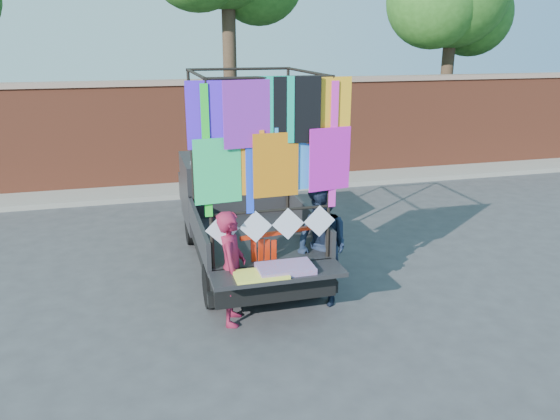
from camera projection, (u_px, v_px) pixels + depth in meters
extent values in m
plane|color=#38383A|center=(267.00, 308.00, 7.53)|extent=(90.00, 90.00, 0.00)
cube|color=brown|center=(200.00, 135.00, 13.60)|extent=(30.00, 0.35, 2.50)
cube|color=gray|center=(198.00, 82.00, 13.21)|extent=(30.00, 0.45, 0.12)
cube|color=gray|center=(206.00, 188.00, 13.31)|extent=(30.00, 1.20, 0.12)
cylinder|color=#38281C|center=(230.00, 71.00, 14.51)|extent=(0.36, 0.36, 5.46)
cylinder|color=#38281C|center=(446.00, 83.00, 16.24)|extent=(0.36, 0.36, 4.55)
sphere|color=#245819|center=(472.00, 15.00, 16.25)|extent=(2.40, 2.40, 2.40)
sphere|color=#245819|center=(434.00, 1.00, 15.08)|extent=(2.60, 2.60, 2.60)
cylinder|color=black|center=(192.00, 227.00, 9.83)|extent=(0.21, 0.62, 0.62)
cylinder|color=black|center=(212.00, 286.00, 7.50)|extent=(0.21, 0.62, 0.62)
cylinder|color=black|center=(271.00, 220.00, 10.19)|extent=(0.21, 0.62, 0.62)
cylinder|color=black|center=(313.00, 275.00, 7.86)|extent=(0.21, 0.62, 0.62)
cube|color=black|center=(246.00, 240.00, 8.75)|extent=(1.59, 3.94, 0.28)
cube|color=black|center=(255.00, 240.00, 8.03)|extent=(1.69, 2.16, 0.09)
cube|color=black|center=(199.00, 231.00, 7.76)|extent=(0.06, 2.16, 0.42)
cube|color=black|center=(309.00, 222.00, 8.17)|extent=(0.06, 2.16, 0.42)
cube|color=black|center=(241.00, 206.00, 8.94)|extent=(1.69, 0.06, 0.42)
cube|color=black|center=(231.00, 189.00, 9.76)|extent=(1.69, 1.50, 1.17)
cube|color=#8C9EAD|center=(235.00, 174.00, 9.26)|extent=(1.50, 0.06, 0.52)
cube|color=#8C9EAD|center=(225.00, 170.00, 10.36)|extent=(1.50, 0.09, 0.66)
cube|color=black|center=(223.00, 187.00, 10.79)|extent=(1.64, 0.84, 0.52)
cube|color=black|center=(278.00, 274.00, 6.81)|extent=(1.69, 0.52, 0.06)
cube|color=black|center=(274.00, 292.00, 7.12)|extent=(1.73, 0.14, 0.17)
cylinder|color=black|center=(209.00, 179.00, 6.57)|extent=(0.05, 0.05, 2.34)
cylinder|color=black|center=(192.00, 148.00, 8.38)|extent=(0.05, 0.05, 2.34)
cylinder|color=black|center=(330.00, 171.00, 6.94)|extent=(0.05, 0.05, 2.34)
cylinder|color=black|center=(288.00, 143.00, 8.76)|extent=(0.05, 0.05, 2.34)
cylinder|color=black|center=(271.00, 78.00, 6.40)|extent=(1.59, 0.04, 0.04)
cylinder|color=black|center=(239.00, 69.00, 8.22)|extent=(1.59, 0.04, 0.04)
cylinder|color=black|center=(196.00, 74.00, 7.12)|extent=(0.04, 2.01, 0.04)
cylinder|color=black|center=(308.00, 72.00, 7.50)|extent=(0.04, 2.01, 0.04)
cylinder|color=black|center=(271.00, 211.00, 6.90)|extent=(1.59, 0.04, 0.04)
cube|color=#471BF8|center=(213.00, 116.00, 6.34)|extent=(0.58, 0.01, 0.80)
cube|color=purple|center=(243.00, 115.00, 6.39)|extent=(0.58, 0.01, 0.80)
cube|color=#0BA181|center=(271.00, 114.00, 6.51)|extent=(0.58, 0.01, 0.80)
cube|color=black|center=(300.00, 113.00, 6.56)|extent=(0.58, 0.01, 0.80)
cube|color=#F6AB1D|center=(327.00, 112.00, 6.68)|extent=(0.58, 0.01, 0.80)
cube|color=#26DB76|center=(215.00, 168.00, 6.49)|extent=(0.58, 0.01, 0.80)
cube|color=orange|center=(243.00, 165.00, 6.61)|extent=(0.58, 0.01, 0.80)
cube|color=orange|center=(272.00, 164.00, 6.66)|extent=(0.58, 0.01, 0.80)
cube|color=#359FFF|center=(299.00, 162.00, 6.78)|extent=(0.58, 0.01, 0.80)
cube|color=#EE1AD3|center=(327.00, 161.00, 6.83)|extent=(0.58, 0.01, 0.80)
cube|color=#1BDB2D|center=(206.00, 152.00, 6.43)|extent=(0.09, 0.01, 1.59)
cube|color=#EE27C6|center=(334.00, 146.00, 6.82)|extent=(0.09, 0.01, 1.59)
cube|color=#1C42FF|center=(249.00, 150.00, 6.55)|extent=(0.09, 0.01, 1.59)
cube|color=silver|center=(222.00, 230.00, 6.77)|extent=(0.42, 0.01, 0.42)
cube|color=silver|center=(256.00, 227.00, 6.87)|extent=(0.42, 0.01, 0.42)
cube|color=silver|center=(288.00, 224.00, 6.98)|extent=(0.42, 0.01, 0.42)
cube|color=silver|center=(320.00, 221.00, 7.08)|extent=(0.42, 0.01, 0.42)
cube|color=#E3323C|center=(285.00, 268.00, 6.82)|extent=(0.70, 0.42, 0.07)
cube|color=#ECF14C|center=(261.00, 275.00, 6.68)|extent=(0.66, 0.37, 0.04)
imported|color=maroon|center=(232.00, 268.00, 6.96)|extent=(0.49, 0.63, 1.52)
imported|color=#131D31|center=(322.00, 246.00, 7.48)|extent=(0.93, 1.01, 1.67)
cube|color=red|center=(278.00, 233.00, 7.12)|extent=(1.05, 0.24, 0.04)
cube|color=red|center=(254.00, 260.00, 7.12)|extent=(0.07, 0.02, 0.61)
cube|color=red|center=(261.00, 260.00, 7.15)|extent=(0.07, 0.02, 0.61)
cube|color=red|center=(267.00, 261.00, 7.18)|extent=(0.07, 0.02, 0.61)
cube|color=red|center=(274.00, 262.00, 7.20)|extent=(0.07, 0.02, 0.61)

